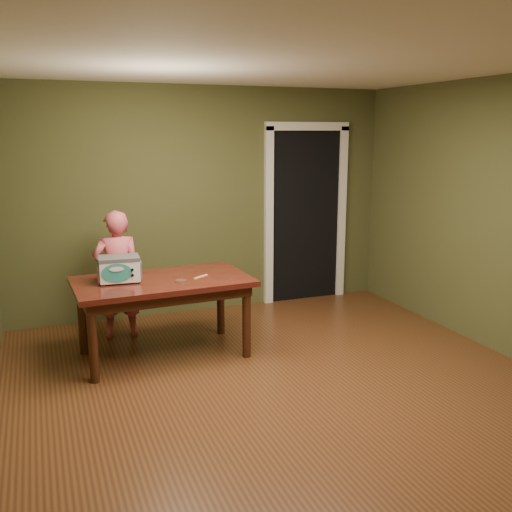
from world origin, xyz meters
The scene contains 8 objects.
floor centered at (0.00, 0.00, 0.00)m, with size 5.00×5.00×0.00m, color brown.
room_shell centered at (0.00, 0.00, 1.71)m, with size 4.52×5.02×2.61m.
doorway centered at (1.30, 2.78, 1.06)m, with size 1.10×0.66×2.25m.
dining_table centered at (-0.78, 1.24, 0.65)m, with size 1.64×0.97×0.75m.
toy_oven centered at (-1.16, 1.27, 0.88)m, with size 0.40×0.29×0.24m.
baking_pan centered at (-0.65, 1.06, 0.76)m, with size 0.10×0.10×0.02m.
spatula centered at (-0.42, 1.18, 0.75)m, with size 0.18×0.03×0.01m, color #DFC261.
child centered at (-1.10, 1.91, 0.66)m, with size 0.48×0.32×1.32m, color #E05C6A.
Camera 1 is at (-1.82, -3.84, 2.08)m, focal length 40.00 mm.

